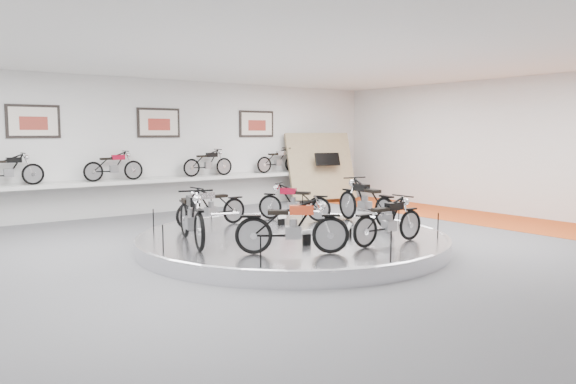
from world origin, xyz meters
TOP-DOWN VIEW (x-y plane):
  - floor at (0.00, 0.00)m, footprint 16.00×16.00m
  - ceiling at (0.00, 0.00)m, footprint 16.00×16.00m
  - wall_back at (0.00, 7.00)m, footprint 16.00×0.00m
  - wall_right at (8.00, 0.00)m, footprint 0.00×14.00m
  - orange_carpet_strip at (6.80, 0.00)m, footprint 2.40×12.60m
  - dado_band at (0.00, 6.98)m, footprint 15.68×0.04m
  - display_platform at (0.00, 0.30)m, footprint 6.40×6.40m
  - platform_rim at (0.00, 0.30)m, footprint 6.40×6.40m
  - shelf at (0.00, 6.70)m, footprint 11.00×0.55m
  - poster_left at (-3.50, 6.96)m, footprint 1.35×0.06m
  - poster_center at (0.00, 6.96)m, footprint 1.35×0.06m
  - poster_right at (3.50, 6.96)m, footprint 1.35×0.06m
  - display_panel at (5.60, 6.10)m, footprint 2.56×1.52m
  - shelf_bike_a at (-4.20, 6.70)m, footprint 1.22×0.43m
  - shelf_bike_b at (-1.50, 6.70)m, footprint 1.22×0.43m
  - shelf_bike_c at (1.50, 6.70)m, footprint 1.22×0.43m
  - shelf_bike_d at (4.20, 6.70)m, footprint 1.22×0.43m
  - bike_a at (1.12, 1.73)m, footprint 1.33×1.58m
  - bike_b at (-0.89, 2.15)m, footprint 1.58×0.66m
  - bike_c at (-2.17, 0.60)m, footprint 1.13×1.94m
  - bike_d at (-1.18, -1.25)m, footprint 1.72×1.44m
  - bike_e at (0.82, -1.63)m, footprint 1.55×0.56m
  - bike_f at (2.17, 0.37)m, footprint 0.89×1.88m

SIDE VIEW (x-z plane):
  - floor at x=0.00m, z-range 0.00..0.00m
  - orange_carpet_strip at x=6.80m, z-range 0.00..0.01m
  - display_platform at x=0.00m, z-range 0.00..0.30m
  - platform_rim at x=0.00m, z-range 0.22..0.32m
  - dado_band at x=0.00m, z-range 0.00..1.10m
  - bike_b at x=-0.89m, z-range 0.30..1.21m
  - bike_a at x=1.12m, z-range 0.30..1.21m
  - bike_e at x=0.82m, z-range 0.30..1.21m
  - bike_d at x=-1.18m, z-range 0.30..1.29m
  - bike_f at x=2.17m, z-range 0.30..1.36m
  - bike_c at x=-2.17m, z-range 0.30..1.38m
  - shelf at x=0.00m, z-range 0.95..1.05m
  - display_panel at x=5.60m, z-range 0.10..2.40m
  - shelf_bike_a at x=-4.20m, z-range 1.05..1.78m
  - shelf_bike_b at x=-1.50m, z-range 1.05..1.78m
  - shelf_bike_c at x=1.50m, z-range 1.05..1.78m
  - shelf_bike_d at x=4.20m, z-range 1.05..1.78m
  - wall_back at x=0.00m, z-range -6.00..10.00m
  - wall_right at x=8.00m, z-range -5.00..9.00m
  - poster_left at x=-3.50m, z-range 2.26..3.14m
  - poster_center at x=0.00m, z-range 2.26..3.14m
  - poster_right at x=3.50m, z-range 2.26..3.14m
  - ceiling at x=0.00m, z-range 4.00..4.00m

